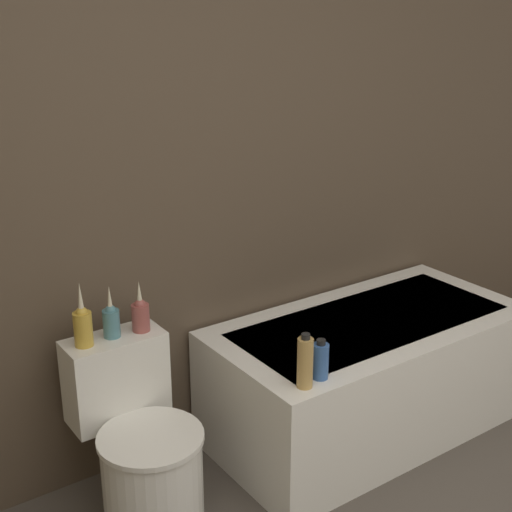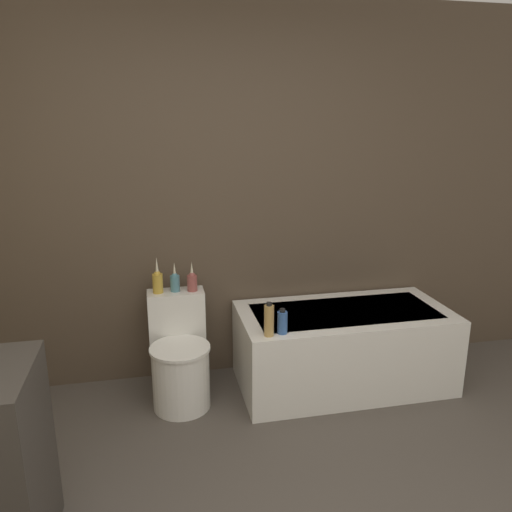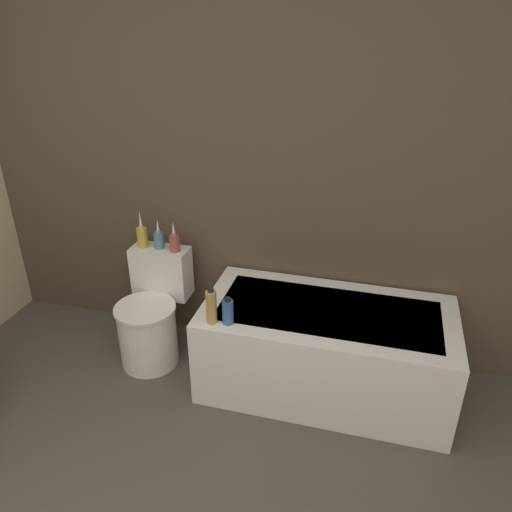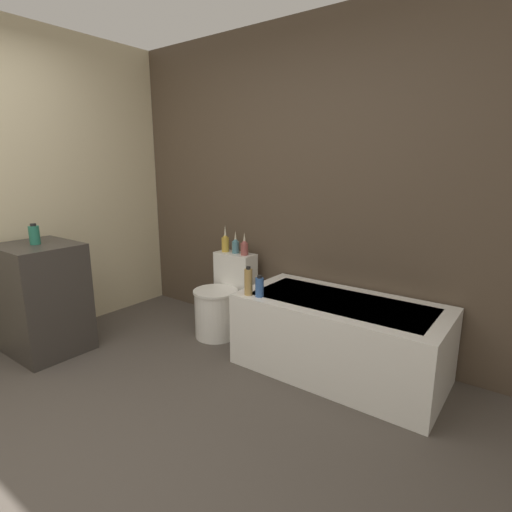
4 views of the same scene
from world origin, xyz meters
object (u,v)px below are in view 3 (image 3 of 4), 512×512
Objects in this scene: toilet at (152,316)px; shampoo_bottle_tall at (211,307)px; vase_gold at (142,235)px; shampoo_bottle_short at (228,311)px; bathtub at (325,349)px; vase_silver at (159,238)px; vase_bronze at (174,241)px.

toilet is 3.27× the size of shampoo_bottle_tall.
vase_gold is 0.88m from shampoo_bottle_short.
toilet is 0.75m from shampoo_bottle_short.
shampoo_bottle_tall reaches higher than toilet.
bathtub is 5.87× the size of vase_gold.
bathtub is 1.26m from vase_silver.
vase_gold is at bearing 120.35° from toilet.
shampoo_bottle_short is at bearing 11.05° from shampoo_bottle_tall.
shampoo_bottle_tall is at bearing -168.95° from shampoo_bottle_short.
vase_bronze reaches higher than shampoo_bottle_short.
vase_gold is 1.21× the size of vase_silver.
vase_bronze reaches higher than toilet.
shampoo_bottle_short is (0.62, -0.28, 0.32)m from toilet.
shampoo_bottle_short is at bearing -24.07° from toilet.
vase_gold is 1.22× the size of vase_bronze.
vase_bronze is (0.11, 0.19, 0.47)m from toilet.
shampoo_bottle_short is at bearing -152.78° from bathtub.
vase_gold reaches higher than toilet.
vase_silver is 0.95× the size of shampoo_bottle_tall.
vase_gold reaches higher than shampoo_bottle_tall.
bathtub is 1.13m from toilet.
vase_bronze is at bearing 169.01° from bathtub.
vase_bronze is (0.23, -0.01, -0.01)m from vase_gold.
vase_silver reaches higher than shampoo_bottle_tall.
vase_silver is 0.74m from shampoo_bottle_tall.
shampoo_bottle_tall is at bearing -37.15° from vase_gold.
toilet is at bearing 155.93° from shampoo_bottle_short.
vase_silver is 1.28× the size of shampoo_bottle_short.
vase_bronze is at bearing 130.84° from shampoo_bottle_tall.
toilet is 3.47× the size of vase_bronze.
shampoo_bottle_short is at bearing -42.61° from vase_bronze.
vase_bronze is 0.94× the size of shampoo_bottle_tall.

